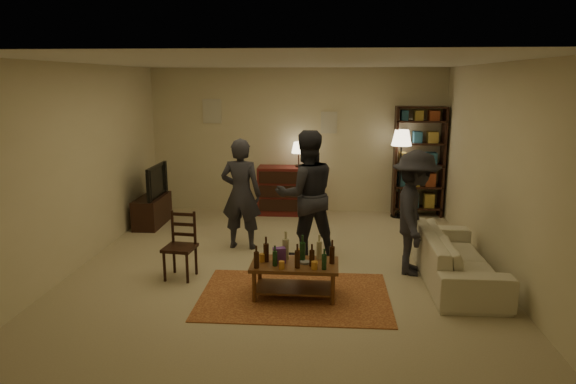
# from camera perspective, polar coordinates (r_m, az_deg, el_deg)

# --- Properties ---
(floor) EXTENTS (6.00, 6.00, 0.00)m
(floor) POSITION_cam_1_polar(r_m,az_deg,el_deg) (7.12, -0.45, -8.04)
(floor) COLOR #C6B793
(floor) RESTS_ON ground
(room_shell) EXTENTS (6.00, 6.00, 6.00)m
(room_shell) POSITION_cam_1_polar(r_m,az_deg,el_deg) (9.72, -2.88, 8.43)
(room_shell) COLOR beige
(room_shell) RESTS_ON ground
(rug) EXTENTS (2.20, 1.50, 0.01)m
(rug) POSITION_cam_1_polar(r_m,az_deg,el_deg) (6.13, 0.74, -11.46)
(rug) COLOR maroon
(rug) RESTS_ON ground
(coffee_table) EXTENTS (1.01, 0.56, 0.75)m
(coffee_table) POSITION_cam_1_polar(r_m,az_deg,el_deg) (5.99, 0.70, -8.22)
(coffee_table) COLOR brown
(coffee_table) RESTS_ON ground
(dining_chair) EXTENTS (0.41, 0.41, 0.86)m
(dining_chair) POSITION_cam_1_polar(r_m,az_deg,el_deg) (6.70, -11.78, -5.57)
(dining_chair) COLOR black
(dining_chair) RESTS_ON ground
(tv_stand) EXTENTS (0.40, 1.00, 1.06)m
(tv_stand) POSITION_cam_1_polar(r_m,az_deg,el_deg) (9.20, -14.87, -1.21)
(tv_stand) COLOR black
(tv_stand) RESTS_ON ground
(dresser) EXTENTS (1.00, 0.50, 1.36)m
(dresser) POSITION_cam_1_polar(r_m,az_deg,el_deg) (9.60, -0.28, 0.32)
(dresser) COLOR maroon
(dresser) RESTS_ON ground
(bookshelf) EXTENTS (0.90, 0.34, 2.02)m
(bookshelf) POSITION_cam_1_polar(r_m,az_deg,el_deg) (9.69, 14.30, 3.40)
(bookshelf) COLOR black
(bookshelf) RESTS_ON ground
(floor_lamp) EXTENTS (0.36, 0.36, 1.60)m
(floor_lamp) POSITION_cam_1_polar(r_m,az_deg,el_deg) (9.46, 12.49, 5.25)
(floor_lamp) COLOR black
(floor_lamp) RESTS_ON ground
(sofa) EXTENTS (0.81, 2.08, 0.61)m
(sofa) POSITION_cam_1_polar(r_m,az_deg,el_deg) (6.82, 18.15, -6.91)
(sofa) COLOR beige
(sofa) RESTS_ON ground
(person_left) EXTENTS (0.64, 0.45, 1.65)m
(person_left) POSITION_cam_1_polar(r_m,az_deg,el_deg) (7.62, -5.24, -0.23)
(person_left) COLOR #28272F
(person_left) RESTS_ON ground
(person_right) EXTENTS (1.04, 0.92, 1.81)m
(person_right) POSITION_cam_1_polar(r_m,az_deg,el_deg) (7.19, 2.05, -0.30)
(person_right) COLOR #23232A
(person_right) RESTS_ON ground
(person_by_sofa) EXTENTS (0.75, 1.13, 1.62)m
(person_by_sofa) POSITION_cam_1_polar(r_m,az_deg,el_deg) (6.79, 13.88, -2.27)
(person_by_sofa) COLOR #25252C
(person_by_sofa) RESTS_ON ground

